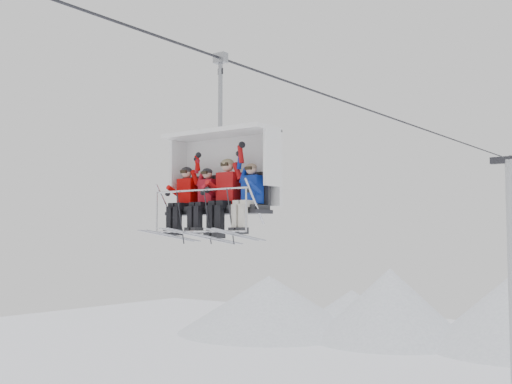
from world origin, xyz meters
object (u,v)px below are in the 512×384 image
Objects in this scene: chairlift_carrier at (224,173)px; skier_far_left at (184,197)px; skier_far_right at (249,195)px; skier_center_left at (205,198)px; skier_center_right at (226,193)px.

chairlift_carrier is 2.36× the size of skier_far_left.
skier_far_left is 1.00× the size of skier_far_right.
skier_far_right is (0.93, -0.32, -0.55)m from chairlift_carrier.
skier_center_left is 1.00× the size of skier_far_right.
chairlift_carrier is 0.70m from skier_center_left.
skier_far_right reaches higher than skier_center_left.
skier_center_left is (0.61, -0.01, -0.03)m from skier_far_left.
chairlift_carrier reaches higher than skier_center_left.
skier_far_left reaches higher than skier_center_left.
skier_far_right is at bearing -0.17° from skier_far_left.
skier_center_right reaches higher than skier_far_right.
skier_far_right is (1.21, 0.00, 0.01)m from skier_center_left.
skier_center_right is (0.58, 0.02, 0.08)m from skier_center_left.
chairlift_carrier reaches higher than skier_center_right.
skier_center_left is 0.58m from skier_center_right.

